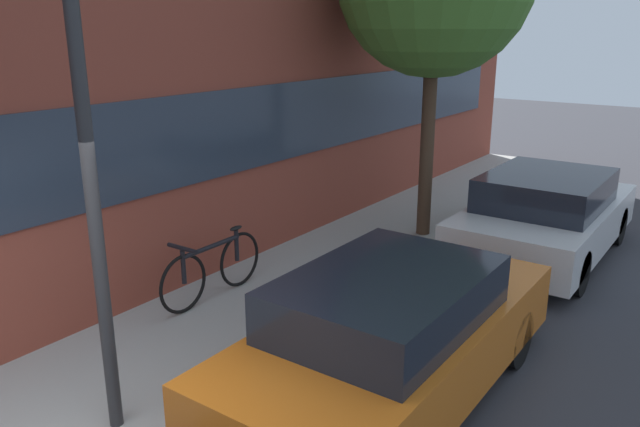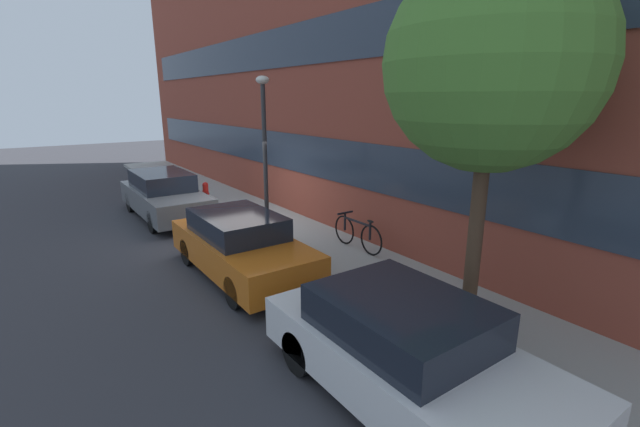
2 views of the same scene
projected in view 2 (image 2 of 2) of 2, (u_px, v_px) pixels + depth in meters
ground_plane at (231, 231)px, 11.77m from camera, size 56.00×56.00×0.00m
sidewalk_strip at (267, 222)px, 12.37m from camera, size 28.00×2.22×0.13m
rowhouse_facade at (310, 63)px, 12.07m from camera, size 28.00×1.02×8.99m
parked_car_grey at (164, 195)px, 12.95m from camera, size 4.40×1.64×1.38m
parked_car_orange at (241, 245)px, 8.69m from camera, size 3.95×1.60×1.29m
parked_car_white at (407, 351)px, 5.05m from camera, size 3.87×1.74×1.28m
fire_hydrant at (206, 193)px, 14.25m from camera, size 0.48×0.27×0.71m
bicycle at (357, 233)px, 9.86m from camera, size 1.65×0.44×0.80m
street_tree at (492, 64)px, 5.50m from camera, size 2.83×2.83×5.25m
lamp_post at (264, 137)px, 10.48m from camera, size 0.32×0.32×3.92m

